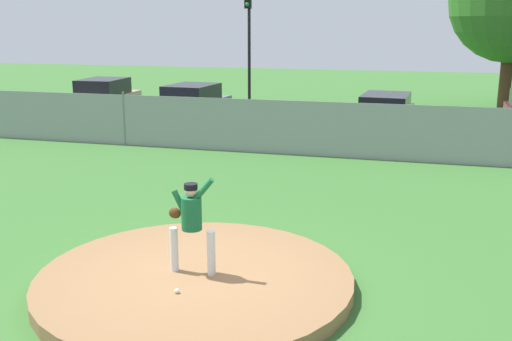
# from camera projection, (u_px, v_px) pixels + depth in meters

# --- Properties ---
(ground_plane) EXTENTS (80.00, 80.00, 0.00)m
(ground_plane) POSITION_uv_depth(u_px,v_px,m) (281.00, 189.00, 15.06)
(ground_plane) COLOR #386B2D
(asphalt_strip) EXTENTS (44.00, 7.00, 0.01)m
(asphalt_strip) POSITION_uv_depth(u_px,v_px,m) (331.00, 131.00, 23.01)
(asphalt_strip) COLOR #2B2B2D
(asphalt_strip) RESTS_ON ground_plane
(pitchers_mound) EXTENTS (5.01, 5.01, 0.22)m
(pitchers_mound) POSITION_uv_depth(u_px,v_px,m) (195.00, 280.00, 9.43)
(pitchers_mound) COLOR olive
(pitchers_mound) RESTS_ON ground_plane
(pitcher_youth) EXTENTS (0.78, 0.32, 1.58)m
(pitcher_youth) POSITION_uv_depth(u_px,v_px,m) (191.00, 219.00, 9.23)
(pitcher_youth) COLOR silver
(pitcher_youth) RESTS_ON pitchers_mound
(baseball) EXTENTS (0.07, 0.07, 0.07)m
(baseball) POSITION_uv_depth(u_px,v_px,m) (177.00, 291.00, 8.71)
(baseball) COLOR white
(baseball) RESTS_ON pitchers_mound
(chainlink_fence) EXTENTS (32.23, 0.07, 1.83)m
(chainlink_fence) POSITION_uv_depth(u_px,v_px,m) (310.00, 129.00, 18.60)
(chainlink_fence) COLOR gray
(chainlink_fence) RESTS_ON ground_plane
(parked_car_charcoal) EXTENTS (2.04, 4.53, 1.54)m
(parked_car_charcoal) POSITION_uv_depth(u_px,v_px,m) (385.00, 115.00, 22.06)
(parked_car_charcoal) COLOR #232328
(parked_car_charcoal) RESTS_ON ground_plane
(parked_car_slate) EXTENTS (2.16, 4.23, 1.67)m
(parked_car_slate) POSITION_uv_depth(u_px,v_px,m) (192.00, 106.00, 24.21)
(parked_car_slate) COLOR slate
(parked_car_slate) RESTS_ON ground_plane
(parked_car_champagne) EXTENTS (2.03, 4.11, 1.75)m
(parked_car_champagne) POSITION_uv_depth(u_px,v_px,m) (104.00, 100.00, 25.81)
(parked_car_champagne) COLOR tan
(parked_car_champagne) RESTS_ON ground_plane
(traffic_cone_orange) EXTENTS (0.40, 0.40, 0.55)m
(traffic_cone_orange) POSITION_uv_depth(u_px,v_px,m) (231.00, 121.00, 23.91)
(traffic_cone_orange) COLOR orange
(traffic_cone_orange) RESTS_ON asphalt_strip
(traffic_light_near) EXTENTS (0.28, 0.46, 5.62)m
(traffic_light_near) POSITION_uv_depth(u_px,v_px,m) (249.00, 30.00, 26.94)
(traffic_light_near) COLOR black
(traffic_light_near) RESTS_ON ground_plane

